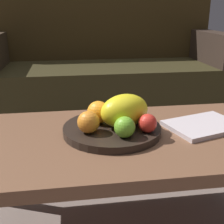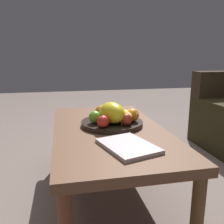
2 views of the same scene
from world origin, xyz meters
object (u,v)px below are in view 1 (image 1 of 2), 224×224
orange_right (88,122)px  magazine (204,125)px  apple_front (135,111)px  orange_front (98,112)px  fruit_bowl (112,129)px  melon_large_front (123,111)px  coffee_table (125,147)px  banana_bunch (113,111)px  couch (106,76)px  apple_right (148,123)px  orange_left (116,106)px  apple_left (125,127)px

orange_right → magazine: (0.41, 0.04, -0.05)m
apple_front → orange_front: bearing=-172.9°
fruit_bowl → melon_large_front: size_ratio=1.96×
coffee_table → banana_bunch: size_ratio=6.54×
banana_bunch → orange_front: bearing=-151.0°
melon_large_front → orange_front: (-0.08, 0.05, -0.02)m
couch → melon_large_front: couch is taller
apple_right → banana_bunch: bearing=123.4°
orange_left → apple_right: (0.07, -0.17, -0.01)m
orange_right → melon_large_front: bearing=16.4°
apple_left → banana_bunch: size_ratio=0.41×
orange_front → melon_large_front: bearing=-30.4°
orange_front → magazine: (0.37, -0.04, -0.06)m
orange_left → apple_right: orange_left is taller
couch → orange_front: (-0.18, -1.22, 0.14)m
couch → orange_left: couch is taller
orange_front → orange_left: 0.10m
banana_bunch → apple_front: bearing=-11.1°
apple_right → coffee_table: bearing=147.4°
fruit_bowl → orange_right: size_ratio=4.64×
orange_left → apple_front: (0.06, -0.05, -0.00)m
apple_left → apple_right: (0.08, 0.03, -0.00)m
orange_right → apple_front: size_ratio=1.14×
banana_bunch → magazine: banana_bunch is taller
fruit_bowl → orange_left: 0.12m
fruit_bowl → magazine: size_ratio=1.32×
apple_front → couch: bearing=87.5°
orange_left → orange_right: bearing=-127.5°
coffee_table → magazine: (0.29, 0.02, 0.05)m
orange_left → apple_left: bearing=-91.8°
orange_front → apple_front: (0.13, 0.02, -0.01)m
fruit_bowl → melon_large_front: 0.08m
fruit_bowl → apple_front: size_ratio=5.30×
banana_bunch → magazine: size_ratio=0.64×
orange_left → apple_right: size_ratio=1.17×
orange_left → magazine: size_ratio=0.28×
melon_large_front → orange_right: size_ratio=2.37×
couch → apple_right: bearing=-91.7°
apple_front → apple_left: (-0.07, -0.15, 0.00)m
banana_bunch → orange_right: bearing=-130.6°
orange_front → banana_bunch: 0.07m
coffee_table → orange_left: orange_left is taller
orange_left → banana_bunch: (-0.02, -0.03, -0.00)m
apple_front → apple_right: bearing=-83.4°
orange_front → orange_right: bearing=-116.2°
couch → apple_front: (-0.05, -1.21, 0.14)m
banana_bunch → apple_right: bearing=-56.6°
coffee_table → orange_right: 0.16m
apple_front → apple_left: bearing=-113.8°
apple_right → banana_bunch: same height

